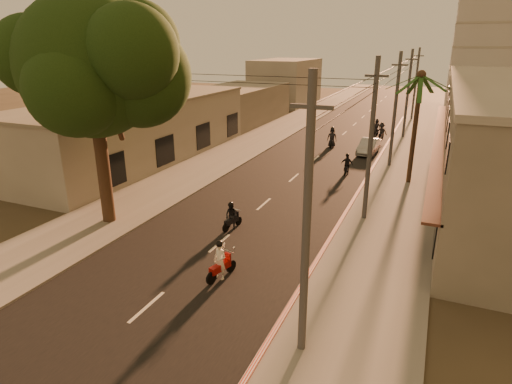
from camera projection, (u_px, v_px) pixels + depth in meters
ground at (199, 261)px, 19.92m from camera, size 160.00×160.00×0.00m
road at (315, 159)px, 37.28m from camera, size 10.00×140.00×0.02m
sidewalk_right at (406, 168)px, 34.49m from camera, size 5.00×140.00×0.12m
sidewalk_left at (238, 150)px, 40.03m from camera, size 5.00×140.00×0.12m
curb_stripe at (365, 181)px, 31.02m from camera, size 0.20×60.00×0.20m
shophouse_row at (508, 135)px, 29.18m from camera, size 8.80×34.20×7.30m
left_building at (138, 129)px, 36.37m from camera, size 8.20×24.20×5.20m
distant_tower at (506, 8)px, 57.96m from camera, size 12.10×12.10×28.00m
broadleaf_tree at (99, 67)px, 21.41m from camera, size 9.60×8.70×12.10m
palm_tree at (421, 81)px, 28.48m from camera, size 5.00×5.00×8.20m
utility_poles at (398, 85)px, 32.82m from camera, size 1.20×48.26×9.00m
filler_right at (481, 99)px, 52.81m from camera, size 8.00×14.00×6.00m
filler_left_near at (239, 104)px, 53.87m from camera, size 8.00×14.00×4.40m
filler_left_far at (286, 82)px, 69.06m from camera, size 8.00×14.00×7.00m
scooter_red at (220, 262)px, 18.20m from camera, size 0.90×1.81×1.81m
scooter_mid_a at (231, 217)px, 23.11m from camera, size 0.97×1.60×1.59m
scooter_mid_b at (347, 165)px, 32.77m from camera, size 0.95×1.68×1.65m
scooter_far_a at (332, 138)px, 41.14m from camera, size 1.09×2.00×1.98m
scooter_far_b at (381, 132)px, 44.08m from camera, size 1.27×1.90×1.87m
parked_car at (369, 146)px, 38.80m from camera, size 1.86×4.27×1.36m
scooter_far_c at (376, 127)px, 46.82m from camera, size 1.07×1.72×1.73m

